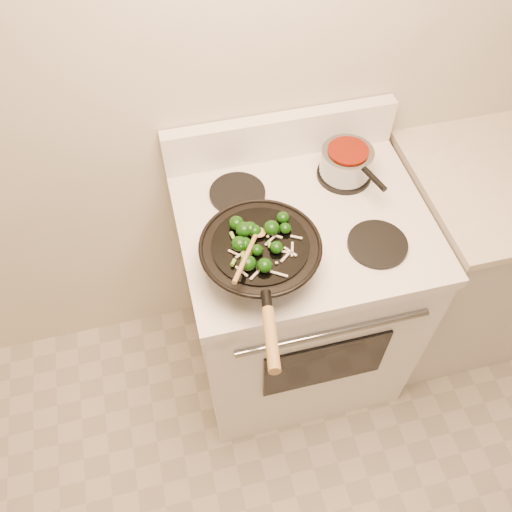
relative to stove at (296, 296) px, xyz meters
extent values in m
plane|color=beige|center=(0.15, 0.33, 0.83)|extent=(3.50, 0.00, 3.50)
cube|color=white|center=(0.00, 0.00, -0.03)|extent=(0.76, 0.64, 0.88)
cube|color=white|center=(0.00, 0.00, 0.43)|extent=(0.78, 0.66, 0.04)
cube|color=white|center=(0.00, 0.30, 0.53)|extent=(0.78, 0.05, 0.16)
cylinder|color=gray|center=(0.00, -0.33, 0.31)|extent=(0.60, 0.02, 0.02)
cube|color=black|center=(0.00, -0.33, 0.08)|extent=(0.42, 0.01, 0.28)
cylinder|color=black|center=(-0.18, -0.15, 0.46)|extent=(0.18, 0.18, 0.01)
cylinder|color=black|center=(0.18, -0.15, 0.46)|extent=(0.18, 0.18, 0.01)
cylinder|color=black|center=(-0.18, 0.15, 0.46)|extent=(0.18, 0.18, 0.01)
cylinder|color=black|center=(0.18, 0.15, 0.46)|extent=(0.18, 0.18, 0.01)
cube|color=silver|center=(0.86, 0.03, -0.03)|extent=(0.85, 0.60, 0.88)
torus|color=black|center=(-0.18, -0.15, 0.56)|extent=(0.34, 0.34, 0.01)
cylinder|color=black|center=(-0.18, -0.15, 0.56)|extent=(0.27, 0.27, 0.01)
cylinder|color=black|center=(-0.21, -0.34, 0.58)|extent=(0.04, 0.06, 0.03)
cylinder|color=#A27640|center=(-0.23, -0.45, 0.60)|extent=(0.06, 0.18, 0.05)
ellipsoid|color=black|center=(-0.20, -0.10, 0.58)|extent=(0.04, 0.04, 0.04)
cylinder|color=#4F7A2C|center=(-0.19, -0.10, 0.57)|extent=(0.02, 0.02, 0.01)
ellipsoid|color=black|center=(-0.19, -0.23, 0.58)|extent=(0.04, 0.04, 0.04)
ellipsoid|color=black|center=(-0.19, -0.11, 0.58)|extent=(0.04, 0.04, 0.03)
ellipsoid|color=black|center=(-0.23, -0.08, 0.58)|extent=(0.04, 0.04, 0.04)
cylinder|color=#4F7A2C|center=(-0.22, -0.08, 0.57)|extent=(0.02, 0.01, 0.01)
ellipsoid|color=black|center=(-0.14, -0.18, 0.58)|extent=(0.04, 0.04, 0.03)
ellipsoid|color=black|center=(-0.10, -0.09, 0.58)|extent=(0.04, 0.04, 0.03)
ellipsoid|color=black|center=(-0.10, -0.12, 0.58)|extent=(0.03, 0.03, 0.03)
cylinder|color=#4F7A2C|center=(-0.09, -0.12, 0.57)|extent=(0.02, 0.02, 0.01)
ellipsoid|color=black|center=(-0.22, -0.15, 0.58)|extent=(0.04, 0.04, 0.03)
ellipsoid|color=black|center=(-0.22, -0.11, 0.58)|extent=(0.05, 0.05, 0.04)
ellipsoid|color=black|center=(-0.14, -0.12, 0.58)|extent=(0.04, 0.04, 0.04)
cylinder|color=#4F7A2C|center=(-0.13, -0.12, 0.57)|extent=(0.02, 0.02, 0.01)
ellipsoid|color=black|center=(-0.24, -0.15, 0.58)|extent=(0.04, 0.04, 0.04)
ellipsoid|color=black|center=(-0.23, -0.22, 0.58)|extent=(0.04, 0.04, 0.04)
ellipsoid|color=black|center=(-0.20, -0.18, 0.58)|extent=(0.03, 0.03, 0.03)
cylinder|color=#4F7A2C|center=(-0.19, -0.18, 0.57)|extent=(0.01, 0.02, 0.01)
cube|color=beige|center=(-0.15, -0.15, 0.57)|extent=(0.04, 0.03, 0.00)
cube|color=beige|center=(-0.13, -0.21, 0.57)|extent=(0.03, 0.03, 0.00)
cube|color=beige|center=(-0.24, -0.18, 0.57)|extent=(0.03, 0.02, 0.00)
cube|color=beige|center=(-0.12, -0.19, 0.57)|extent=(0.04, 0.02, 0.00)
cube|color=beige|center=(-0.16, -0.26, 0.57)|extent=(0.04, 0.03, 0.00)
cube|color=beige|center=(-0.13, -0.14, 0.57)|extent=(0.03, 0.03, 0.00)
cube|color=beige|center=(-0.25, -0.23, 0.57)|extent=(0.03, 0.04, 0.00)
cube|color=beige|center=(-0.08, -0.15, 0.57)|extent=(0.03, 0.02, 0.00)
cube|color=beige|center=(-0.22, -0.25, 0.57)|extent=(0.03, 0.03, 0.00)
cube|color=beige|center=(-0.10, -0.19, 0.57)|extent=(0.02, 0.05, 0.00)
cube|color=beige|center=(-0.26, -0.16, 0.57)|extent=(0.03, 0.03, 0.00)
cube|color=beige|center=(-0.11, -0.20, 0.57)|extent=(0.03, 0.04, 0.00)
cylinder|color=#6AA234|center=(-0.16, -0.16, 0.57)|extent=(0.02, 0.01, 0.01)
cylinder|color=#6AA234|center=(-0.19, -0.18, 0.57)|extent=(0.02, 0.03, 0.02)
cylinder|color=#6AA234|center=(-0.25, -0.11, 0.57)|extent=(0.01, 0.02, 0.01)
cylinder|color=#6AA234|center=(-0.27, -0.20, 0.57)|extent=(0.02, 0.03, 0.01)
cylinder|color=#6AA234|center=(-0.24, -0.19, 0.57)|extent=(0.02, 0.01, 0.01)
cylinder|color=#6AA234|center=(-0.21, -0.17, 0.57)|extent=(0.02, 0.01, 0.01)
cylinder|color=#6AA234|center=(-0.19, -0.23, 0.57)|extent=(0.02, 0.02, 0.02)
sphere|color=beige|center=(-0.15, -0.23, 0.57)|extent=(0.01, 0.01, 0.01)
sphere|color=beige|center=(-0.22, -0.16, 0.57)|extent=(0.01, 0.01, 0.01)
sphere|color=beige|center=(-0.15, -0.13, 0.57)|extent=(0.01, 0.01, 0.01)
sphere|color=beige|center=(-0.23, -0.17, 0.57)|extent=(0.01, 0.01, 0.01)
ellipsoid|color=#A27640|center=(-0.18, -0.12, 0.58)|extent=(0.06, 0.06, 0.01)
cylinder|color=#A27640|center=(-0.23, -0.21, 0.60)|extent=(0.11, 0.18, 0.06)
cylinder|color=gray|center=(0.18, 0.15, 0.51)|extent=(0.17, 0.17, 0.09)
cylinder|color=#610F04|center=(0.18, 0.15, 0.56)|extent=(0.13, 0.13, 0.01)
cylinder|color=black|center=(0.22, 0.02, 0.55)|extent=(0.05, 0.10, 0.02)
camera|label=1|loc=(-0.41, -1.02, 1.73)|focal=38.00mm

